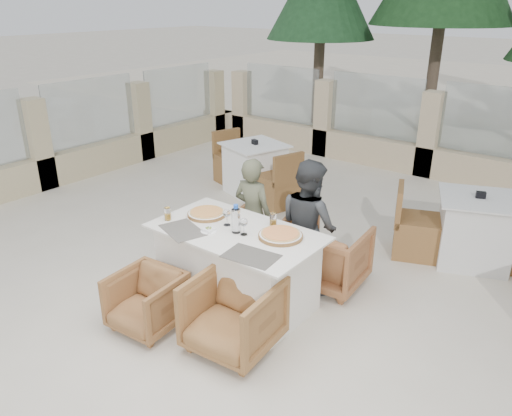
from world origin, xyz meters
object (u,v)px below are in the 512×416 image
Objects in this scene: beer_glass_left at (168,214)px; armchair_far_left at (257,239)px; pizza_right at (281,235)px; diner_right at (309,225)px; diner_left at (253,215)px; olive_dish at (209,229)px; wine_glass_centre at (227,216)px; bg_table_b at (474,230)px; pizza_left at (207,213)px; beer_glass_right at (273,220)px; bg_table_a at (255,169)px; armchair_far_right at (330,256)px; wine_glass_near at (244,225)px; armchair_near_left at (146,301)px; armchair_near_right at (233,314)px; water_bottle at (236,219)px; dining_table at (237,267)px.

armchair_far_left is (0.35, 0.96, -0.55)m from beer_glass_left.
pizza_right is 0.30× the size of diner_right.
armchair_far_left is 0.50× the size of diner_left.
beer_glass_left is at bearing -161.83° from pizza_right.
olive_dish is (-0.59, -0.31, -0.00)m from pizza_right.
bg_table_b is (1.69, 2.22, -0.48)m from wine_glass_centre.
pizza_left is at bearing -176.79° from pizza_right.
bg_table_a is (-1.92, 2.17, -0.45)m from beer_glass_right.
bg_table_a is at bearing -64.43° from armchair_far_left.
armchair_far_right is at bearing -17.60° from bg_table_a.
wine_glass_near reaches higher than beer_glass_left.
diner_left is 0.93× the size of diner_right.
armchair_far_left is (-0.15, 0.92, -0.50)m from olive_dish.
pizza_left is at bearing 66.24° from armchair_far_left.
armchair_far_right reaches higher than armchair_far_left.
diner_right is (-0.18, -0.16, 0.36)m from armchair_far_right.
wine_glass_centre reaches higher than armchair_near_left.
armchair_near_right is at bearing 13.15° from armchair_near_left.
water_bottle reaches higher than armchair_near_left.
armchair_near_right is at bearing -36.69° from bg_table_a.
diner_left is at bearing 94.84° from armchair_far_left.
wine_glass_centre is at bearing -148.87° from bg_table_b.
armchair_far_left is at bearing -74.21° from diner_left.
olive_dish is at bearing -147.04° from bg_table_b.
beer_glass_left is 0.50m from olive_dish.
water_bottle is (-0.38, -0.16, 0.11)m from pizza_right.
dining_table is 12.24× the size of beer_glass_right.
water_bottle is at bearing -156.70° from pizza_right.
bg_table_a is at bearing 124.83° from dining_table.
pizza_left is (-0.46, 0.09, 0.41)m from dining_table.
pizza_right is 0.25× the size of bg_table_b.
olive_dish reaches higher than bg_table_a.
beer_glass_left is 1.03m from beer_glass_right.
armchair_far_left is (-0.34, 0.75, -0.10)m from dining_table.
diner_left reaches higher than olive_dish.
armchair_far_left is 0.88m from armchair_far_right.
diner_right is at bearing 41.32° from beer_glass_left.
armchair_near_right is (0.75, -1.29, 0.04)m from armchair_far_left.
armchair_far_right is at bearing -147.09° from bg_table_b.
bg_table_b reaches higher than armchair_far_left.
pizza_left reaches higher than bg_table_b.
beer_glass_left is (-0.79, -0.20, -0.03)m from wine_glass_near.
wine_glass_near is (0.26, -0.06, 0.00)m from wine_glass_centre.
olive_dish is at bearing -130.71° from beer_glass_right.
diner_right is at bearing 62.98° from dining_table.
beer_glass_left reaches higher than armchair_near_right.
pizza_right is 0.57× the size of armchair_far_right.
water_bottle is at bearing -13.63° from pizza_left.
beer_glass_right reaches higher than armchair_far_right.
water_bottle reaches higher than pizza_right.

